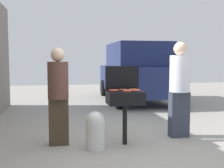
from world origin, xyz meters
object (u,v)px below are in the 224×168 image
Objects in this scene: hot_dog_3 at (128,91)px; person_right at (180,86)px; hot_dog_5 at (136,91)px; hot_dog_8 at (135,90)px; hot_dog_0 at (113,90)px; hot_dog_9 at (127,90)px; hot_dog_6 at (114,91)px; person_left at (58,93)px; hot_dog_7 at (115,90)px; hot_dog_2 at (127,91)px; propane_tank at (96,129)px; hot_dog_4 at (133,89)px; hot_dog_1 at (123,90)px; bbq_grill at (125,99)px; parked_minivan at (136,72)px.

person_right reaches higher than hot_dog_3.
hot_dog_5 is 0.10m from hot_dog_8.
hot_dog_9 is at bearing -18.69° from hot_dog_0.
person_left reaches higher than hot_dog_6.
hot_dog_0 is 0.08× the size of person_left.
hot_dog_0 is at bearing -6.97° from person_right.
hot_dog_8 and hot_dog_9 have the same top height.
hot_dog_7 is 0.95m from person_left.
hot_dog_0 is 0.30m from hot_dog_2.
propane_tank is (-0.56, -0.08, -0.61)m from hot_dog_3.
hot_dog_4 is 1.00× the size of hot_dog_7.
hot_dog_8 is at bearing -7.33° from hot_dog_0.
hot_dog_1 is 0.23m from hot_dog_6.
hot_dog_8 is at bearing 8.45° from hot_dog_6.
hot_dog_6 is (-0.19, 0.13, 0.00)m from hot_dog_2.
hot_dog_8 is 0.07× the size of person_right.
hot_dog_7 is 0.21× the size of propane_tank.
hot_dog_3 is 1.00× the size of hot_dog_5.
propane_tank is (-0.36, -0.20, -0.61)m from hot_dog_7.
bbq_grill is at bearing -144.60° from hot_dog_4.
hot_dog_2 and hot_dog_5 have the same top height.
person_right is at bearing 2.38° from person_left.
hot_dog_0 is at bearing 157.98° from hot_dog_5.
hot_dog_3 is 0.23m from hot_dog_6.
hot_dog_0 is 1.00× the size of hot_dog_9.
hot_dog_5 is 1.00× the size of hot_dog_7.
bbq_grill is at bearing 90.89° from hot_dog_2.
hot_dog_0 and hot_dog_4 have the same top height.
person_left is 5.45m from parked_minivan.
hot_dog_4 is at bearing -5.99° from person_right.
hot_dog_2 and hot_dog_3 have the same top height.
hot_dog_7 is (-0.20, 0.11, 0.00)m from hot_dog_3.
hot_dog_7 is at bearing 70.44° from parked_minivan.
hot_dog_6 is 0.08× the size of person_left.
hot_dog_7 is at bearing 164.47° from bbq_grill.
hot_dog_3 is at bearing -91.79° from hot_dog_9.
propane_tank is at bearing -0.45° from person_right.
bbq_grill is at bearing -9.38° from person_left.
bbq_grill is at bearing 16.00° from propane_tank.
hot_dog_1 is 1.00× the size of hot_dog_7.
person_left reaches higher than hot_dog_0.
hot_dog_1 is at bearing -2.89° from person_left.
hot_dog_3 is 1.00× the size of hot_dog_9.
hot_dog_5 is (0.01, -0.18, 0.00)m from hot_dog_4.
bbq_grill is 0.25m from hot_dog_6.
bbq_grill is 1.49× the size of propane_tank.
hot_dog_6 is 0.23m from hot_dog_9.
hot_dog_9 is (0.04, 0.01, 0.16)m from bbq_grill.
propane_tank is at bearing -179.39° from hot_dog_2.
hot_dog_0 is 1.00× the size of hot_dog_6.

